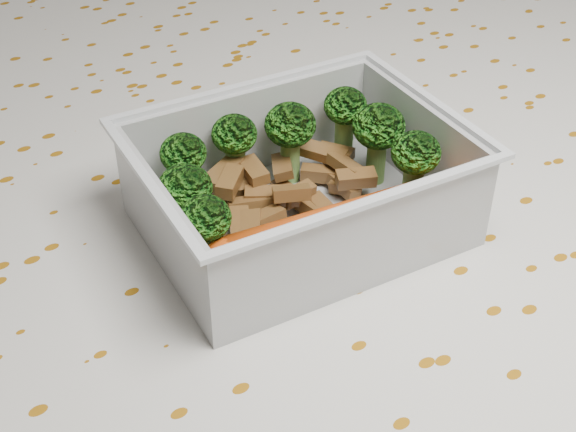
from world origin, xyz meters
TOP-DOWN VIEW (x-y plane):
  - dining_table at (0.00, 0.00)m, footprint 1.40×0.90m
  - tablecloth at (0.00, 0.00)m, footprint 1.46×0.96m
  - lunch_container at (0.03, 0.01)m, footprint 0.21×0.17m
  - broccoli_florets at (0.03, 0.03)m, footprint 0.17×0.11m
  - meat_pile at (0.02, 0.02)m, footprint 0.12×0.08m
  - sausage at (0.03, -0.03)m, footprint 0.17×0.05m

SIDE VIEW (x-z plane):
  - dining_table at x=0.00m, z-range 0.29..1.04m
  - tablecloth at x=0.00m, z-range 0.62..0.81m
  - meat_pile at x=0.02m, z-range 0.76..0.79m
  - lunch_container at x=0.03m, z-range 0.75..0.81m
  - sausage at x=0.03m, z-range 0.77..0.80m
  - broccoli_florets at x=0.03m, z-range 0.77..0.83m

